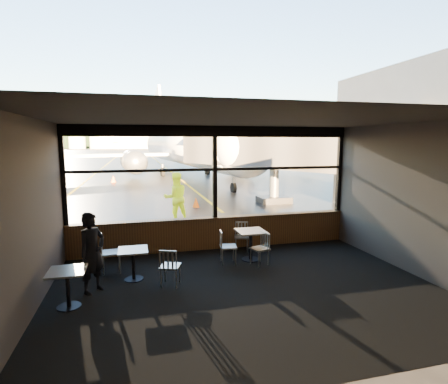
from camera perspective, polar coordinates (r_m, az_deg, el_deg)
name	(u,v)px	position (r m, az deg, el deg)	size (l,w,h in m)	color
ground_plane	(140,151)	(129.61, -13.49, 6.48)	(520.00, 520.00, 0.00)	black
carpet_floor	(247,290)	(7.54, 3.82, -15.66)	(8.00, 6.00, 0.01)	black
ceiling	(249,119)	(6.92, 4.10, 11.84)	(8.00, 6.00, 0.04)	#38332D
wall_left	(28,218)	(6.92, -29.40, -3.74)	(0.04, 6.00, 3.50)	#453D37
wall_right	(414,200)	(9.10, 28.63, -1.09)	(0.04, 6.00, 3.50)	#453D37
wall_back	(328,253)	(4.36, 16.60, -9.49)	(8.00, 0.04, 3.50)	#453D37
window_sill	(215,233)	(10.13, -1.48, -6.76)	(8.00, 0.28, 0.90)	brown
window_header	(215,131)	(9.80, -1.55, 9.86)	(8.00, 0.18, 0.30)	black
mullion_left	(63,176)	(9.75, -24.80, 2.36)	(0.12, 0.12, 2.60)	black
mullion_centre	(215,173)	(9.83, -1.52, 3.14)	(0.12, 0.12, 2.60)	black
mullion_right	(339,170)	(11.38, 18.29, 3.41)	(0.12, 0.12, 2.60)	black
window_transom	(215,169)	(9.83, -1.52, 3.73)	(8.00, 0.10, 0.08)	black
airliner	(187,119)	(32.28, -6.03, 11.81)	(28.27, 33.93, 10.37)	white
jet_bridge	(265,154)	(16.13, 6.67, 6.18)	(9.49, 11.60, 5.06)	#272729
cafe_table_near	(251,245)	(9.20, 4.38, -8.67)	(0.72, 0.72, 0.79)	#A6A198
cafe_table_mid	(133,265)	(8.18, -14.56, -11.41)	(0.64, 0.64, 0.70)	#A09B93
cafe_table_left	(68,289)	(7.29, -24.12, -14.24)	(0.66, 0.66, 0.72)	gray
chair_near_e	(260,249)	(8.88, 5.84, -9.24)	(0.44, 0.44, 0.81)	#BBB7A9
chair_near_w	(228,247)	(8.93, 0.69, -8.96)	(0.47, 0.47, 0.85)	beige
chair_near_n	(242,237)	(9.89, 2.89, -7.35)	(0.45, 0.45, 0.83)	#BCB8AA
chair_mid_s	(170,267)	(7.70, -8.76, -11.94)	(0.46, 0.46, 0.84)	#B6B0A4
chair_mid_w	(111,253)	(8.75, -17.97, -9.45)	(0.51, 0.51, 0.93)	beige
passenger	(92,253)	(7.65, -20.72, -9.27)	(0.61, 0.40, 1.66)	black
ground_crew	(176,198)	(13.43, -7.89, -0.91)	(0.94, 0.73, 1.93)	#BFF219
cone_nose	(196,202)	(16.65, -4.61, -1.69)	(0.34, 0.34, 0.47)	#F24A07
cone_wing	(113,179)	(28.32, -17.62, 2.06)	(0.40, 0.40, 0.55)	#E44107
terminal_annex	(435,144)	(17.13, 31.17, 6.76)	(5.00, 7.00, 6.00)	gray
hangar_mid	(138,139)	(194.57, -13.88, 8.38)	(38.00, 15.00, 10.00)	silver
hangar_right	(248,137)	(197.61, 4.02, 8.88)	(50.00, 20.00, 12.00)	silver
fuel_tank_a	(77,143)	(193.56, -22.84, 7.40)	(8.00, 8.00, 6.00)	silver
fuel_tank_b	(98,143)	(192.38, -19.87, 7.55)	(8.00, 8.00, 6.00)	silver
fuel_tank_c	(118,143)	(191.71, -16.87, 7.69)	(8.00, 8.00, 6.00)	silver
treeline	(137,138)	(219.58, -13.96, 8.58)	(360.00, 3.00, 12.00)	black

